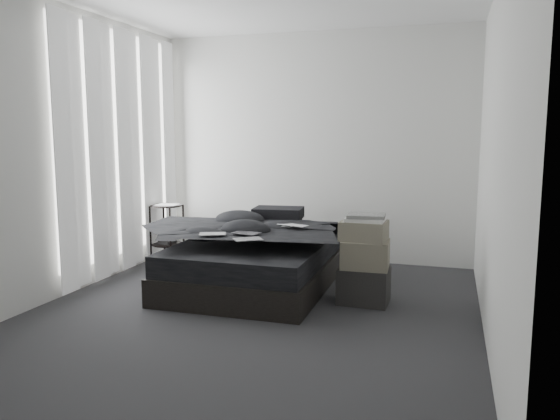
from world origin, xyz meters
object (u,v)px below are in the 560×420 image
(side_stand, at_px, (167,233))
(bed, at_px, (255,274))
(laptop, at_px, (290,220))
(box_lower, at_px, (364,285))

(side_stand, bearing_deg, bed, -27.41)
(laptop, relative_size, side_stand, 0.45)
(side_stand, height_order, box_lower, side_stand)
(bed, xyz_separation_m, box_lower, (1.07, -0.19, 0.03))
(bed, height_order, laptop, laptop)
(laptop, bearing_deg, side_stand, 176.63)
(side_stand, distance_m, box_lower, 2.56)
(bed, bearing_deg, box_lower, -10.39)
(laptop, height_order, box_lower, laptop)
(laptop, distance_m, side_stand, 1.81)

